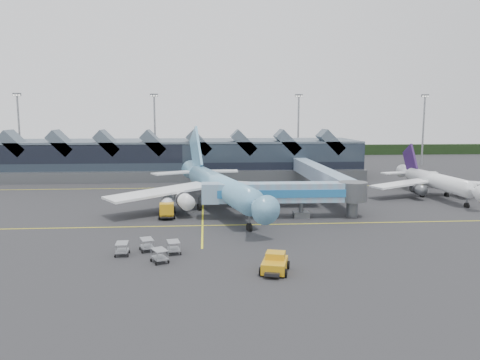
{
  "coord_description": "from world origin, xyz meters",
  "views": [
    {
      "loc": [
        0.52,
        -75.04,
        16.14
      ],
      "look_at": [
        6.41,
        4.02,
        5.0
      ],
      "focal_mm": 35.0,
      "sensor_mm": 36.0,
      "label": 1
    }
  ],
  "objects": [
    {
      "name": "taxi_stripes",
      "position": [
        0.0,
        10.0,
        0.01
      ],
      "size": [
        120.0,
        60.0,
        0.01
      ],
      "color": "yellow",
      "rests_on": "ground"
    },
    {
      "name": "fuel_truck",
      "position": [
        -5.7,
        -0.44,
        1.62
      ],
      "size": [
        2.91,
        8.69,
        2.89
      ],
      "rotation": [
        0.0,
        0.0,
        0.06
      ],
      "color": "black",
      "rests_on": "ground"
    },
    {
      "name": "jet_bridge",
      "position": [
        14.38,
        -3.62,
        3.89
      ],
      "size": [
        26.03,
        4.49,
        5.7
      ],
      "rotation": [
        0.0,
        0.0,
        -0.01
      ],
      "color": "#75A5C4",
      "rests_on": "ground"
    },
    {
      "name": "tree_line_far",
      "position": [
        0.0,
        110.0,
        2.0
      ],
      "size": [
        260.0,
        4.0,
        4.0
      ],
      "primitive_type": "cube",
      "color": "black",
      "rests_on": "ground"
    },
    {
      "name": "regional_jet",
      "position": [
        45.6,
        12.93,
        3.21
      ],
      "size": [
        27.02,
        29.41,
        10.11
      ],
      "rotation": [
        0.0,
        0.0,
        0.04
      ],
      "color": "white",
      "rests_on": "ground"
    },
    {
      "name": "light_masts",
      "position": [
        21.0,
        62.8,
        12.49
      ],
      "size": [
        132.4,
        42.56,
        22.45
      ],
      "color": "gray",
      "rests_on": "ground"
    },
    {
      "name": "pushback_tug",
      "position": [
        7.56,
        -28.92,
        0.87
      ],
      "size": [
        3.61,
        4.77,
        1.94
      ],
      "rotation": [
        0.0,
        0.0,
        -0.27
      ],
      "color": "#CD9213",
      "rests_on": "ground"
    },
    {
      "name": "main_airliner",
      "position": [
        2.57,
        4.2,
        4.17
      ],
      "size": [
        37.23,
        43.6,
        14.18
      ],
      "rotation": [
        0.0,
        0.0,
        0.25
      ],
      "color": "#64A6CC",
      "rests_on": "ground"
    },
    {
      "name": "baggage_carts",
      "position": [
        -5.89,
        -22.19,
        0.84
      ],
      "size": [
        7.48,
        7.0,
        1.49
      ],
      "rotation": [
        0.0,
        0.0,
        0.2
      ],
      "color": "#95989D",
      "rests_on": "ground"
    },
    {
      "name": "terminal",
      "position": [
        -5.07,
        47.35,
        4.88
      ],
      "size": [
        90.0,
        22.25,
        12.52
      ],
      "color": "black",
      "rests_on": "ground"
    },
    {
      "name": "ground",
      "position": [
        0.0,
        0.0,
        0.0
      ],
      "size": [
        260.0,
        260.0,
        0.0
      ],
      "primitive_type": "plane",
      "color": "#28282A",
      "rests_on": "ground"
    }
  ]
}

